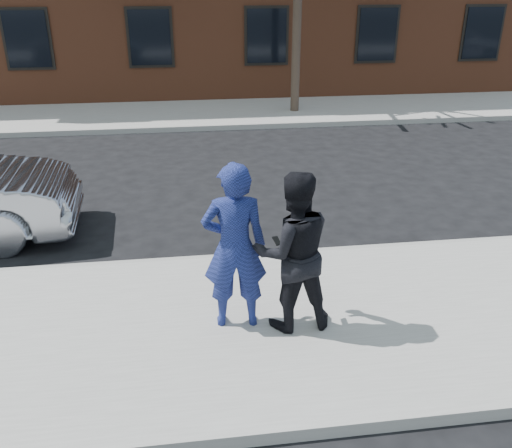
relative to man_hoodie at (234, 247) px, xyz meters
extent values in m
plane|color=black|center=(-1.50, 0.19, -1.17)|extent=(100.00, 100.00, 0.00)
cube|color=gray|center=(-1.50, -0.06, -1.09)|extent=(50.00, 3.50, 0.15)
cube|color=#999691|center=(-1.50, 1.74, -1.09)|extent=(50.00, 0.10, 0.15)
cube|color=gray|center=(-1.50, 11.44, -1.09)|extent=(50.00, 3.50, 0.15)
cube|color=#999691|center=(-1.50, 9.64, -1.09)|extent=(50.00, 0.10, 0.15)
cube|color=black|center=(2.40, 13.13, 1.03)|extent=(1.30, 0.06, 1.70)
cube|color=black|center=(10.00, 13.13, 1.03)|extent=(1.30, 0.06, 1.70)
cylinder|color=#392B22|center=(3.00, 11.19, 1.08)|extent=(0.26, 0.26, 4.20)
imported|color=navy|center=(0.00, 0.00, 0.00)|extent=(0.76, 0.52, 2.04)
cube|color=black|center=(-0.04, 0.22, 0.33)|extent=(0.08, 0.13, 0.08)
imported|color=black|center=(0.66, -0.12, -0.05)|extent=(0.98, 0.79, 1.94)
cube|color=black|center=(0.50, 0.05, 0.02)|extent=(0.10, 0.15, 0.06)
camera|label=1|loc=(-0.50, -5.48, 2.80)|focal=38.00mm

